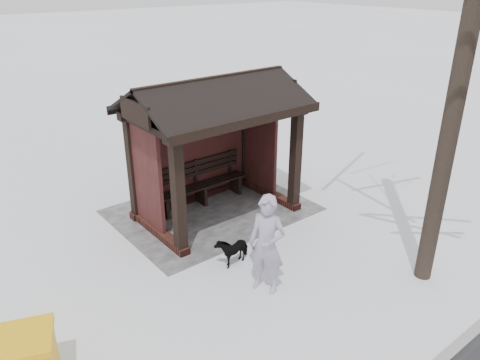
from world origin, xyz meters
The scene contains 6 objects.
ground centered at (0.00, 0.00, 0.00)m, with size 120.00×120.00×0.00m, color white.
kerb centered at (0.00, 5.50, 0.01)m, with size 120.00×0.15×0.06m, color gray.
trampled_patch centered at (0.00, -0.20, 0.01)m, with size 4.20×3.20×0.02m, color gray.
bus_shelter centered at (0.00, -0.16, 2.17)m, with size 3.60×2.40×3.09m.
pedestrian centered at (0.95, 2.73, 0.88)m, with size 0.64×0.42×1.76m, color #A79CB7.
dog centered at (0.90, 1.74, 0.29)m, with size 0.31×0.68×0.57m, color black.
Camera 1 is at (5.40, 7.61, 4.98)m, focal length 35.00 mm.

